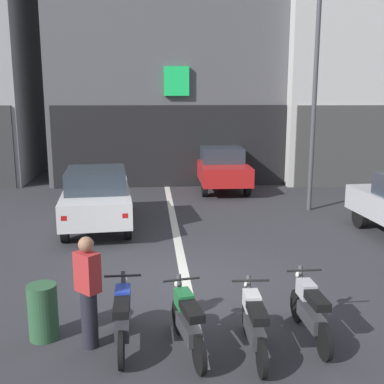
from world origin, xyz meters
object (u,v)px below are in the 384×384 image
(trash_bin, at_px, (43,312))
(motorcycle_blue_row_leftmost, at_px, (123,317))
(car_red_down_street, at_px, (221,166))
(motorcycle_green_row_left_mid, at_px, (187,321))
(street_lamp, at_px, (316,70))
(person_by_motorcycles, at_px, (88,292))
(car_white_crossing_near, at_px, (97,196))
(motorcycle_silver_row_right_mid, at_px, (310,310))
(motorcycle_white_row_centre, at_px, (254,323))

(trash_bin, bearing_deg, motorcycle_blue_row_leftmost, -15.25)
(car_red_down_street, xyz_separation_m, motorcycle_green_row_left_mid, (-2.25, -11.70, -0.43))
(street_lamp, xyz_separation_m, person_by_motorcycles, (-5.94, -7.84, -3.48))
(street_lamp, xyz_separation_m, motorcycle_blue_row_leftmost, (-5.46, -7.87, -3.88))
(street_lamp, xyz_separation_m, motorcycle_green_row_left_mid, (-4.53, -8.08, -3.88))
(car_white_crossing_near, bearing_deg, street_lamp, 12.18)
(trash_bin, bearing_deg, person_by_motorcycles, -23.04)
(motorcycle_blue_row_leftmost, bearing_deg, motorcycle_silver_row_right_mid, -0.51)
(street_lamp, distance_m, motorcycle_silver_row_right_mid, 9.19)
(car_white_crossing_near, bearing_deg, motorcycle_green_row_left_mid, -73.62)
(street_lamp, bearing_deg, trash_bin, -131.46)
(car_white_crossing_near, height_order, person_by_motorcycles, person_by_motorcycles)
(street_lamp, distance_m, motorcycle_white_row_centre, 9.78)
(motorcycle_green_row_left_mid, distance_m, trash_bin, 2.20)
(street_lamp, distance_m, motorcycle_green_row_left_mid, 10.04)
(motorcycle_white_row_centre, bearing_deg, motorcycle_silver_row_right_mid, 19.60)
(motorcycle_blue_row_leftmost, xyz_separation_m, trash_bin, (-1.20, 0.33, -0.03))
(car_red_down_street, relative_size, motorcycle_green_row_left_mid, 2.50)
(car_white_crossing_near, relative_size, trash_bin, 4.98)
(motorcycle_blue_row_leftmost, relative_size, motorcycle_green_row_left_mid, 1.01)
(motorcycle_silver_row_right_mid, bearing_deg, person_by_motorcycles, 179.21)
(car_red_down_street, distance_m, motorcycle_blue_row_leftmost, 11.92)
(car_white_crossing_near, xyz_separation_m, motorcycle_white_row_centre, (2.89, -6.82, -0.43))
(car_red_down_street, xyz_separation_m, trash_bin, (-4.38, -11.15, -0.46))
(person_by_motorcycles, bearing_deg, car_white_crossing_near, 94.96)
(motorcycle_green_row_left_mid, height_order, person_by_motorcycles, person_by_motorcycles)
(motorcycle_white_row_centre, relative_size, motorcycle_silver_row_right_mid, 1.00)
(person_by_motorcycles, distance_m, trash_bin, 0.90)
(car_white_crossing_near, relative_size, car_red_down_street, 1.02)
(street_lamp, bearing_deg, motorcycle_silver_row_right_mid, -108.73)
(car_red_down_street, relative_size, motorcycle_white_row_centre, 2.47)
(motorcycle_blue_row_leftmost, distance_m, motorcycle_green_row_left_mid, 0.95)
(motorcycle_silver_row_right_mid, height_order, person_by_motorcycles, person_by_motorcycles)
(street_lamp, bearing_deg, car_white_crossing_near, -167.82)
(car_white_crossing_near, xyz_separation_m, person_by_motorcycles, (0.56, -6.44, -0.03))
(motorcycle_white_row_centre, xyz_separation_m, trash_bin, (-3.06, 0.68, -0.03))
(trash_bin, bearing_deg, motorcycle_white_row_centre, -12.58)
(motorcycle_silver_row_right_mid, bearing_deg, motorcycle_blue_row_leftmost, 179.49)
(motorcycle_green_row_left_mid, height_order, trash_bin, motorcycle_green_row_left_mid)
(trash_bin, bearing_deg, street_lamp, 48.54)
(street_lamp, bearing_deg, car_red_down_street, 122.26)
(street_lamp, distance_m, trash_bin, 10.79)
(motorcycle_white_row_centre, bearing_deg, street_lamp, 66.34)
(person_by_motorcycles, bearing_deg, car_red_down_street, 72.32)
(car_red_down_street, xyz_separation_m, motorcycle_white_row_centre, (-1.32, -11.84, -0.43))
(street_lamp, distance_m, motorcycle_blue_row_leftmost, 10.33)
(car_red_down_street, bearing_deg, motorcycle_silver_row_right_mid, -91.95)
(car_white_crossing_near, xyz_separation_m, motorcycle_silver_row_right_mid, (3.82, -6.49, -0.43))
(motorcycle_blue_row_leftmost, relative_size, person_by_motorcycles, 1.00)
(motorcycle_white_row_centre, bearing_deg, car_red_down_street, 83.64)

